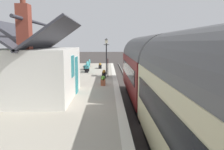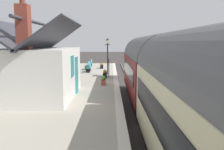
{
  "view_description": "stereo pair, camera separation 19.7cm",
  "coord_description": "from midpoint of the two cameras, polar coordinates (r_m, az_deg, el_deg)",
  "views": [
    {
      "loc": [
        -17.03,
        1.75,
        3.91
      ],
      "look_at": [
        -3.18,
        1.5,
        1.98
      ],
      "focal_mm": 37.83,
      "sensor_mm": 36.0,
      "label": 1
    },
    {
      "loc": [
        -17.03,
        1.55,
        3.91
      ],
      "look_at": [
        -3.18,
        1.5,
        1.98
      ],
      "focal_mm": 37.83,
      "sensor_mm": 36.0,
      "label": 2
    }
  ],
  "objects": [
    {
      "name": "bench_by_lamp",
      "position": [
        23.4,
        -5.35,
        1.88
      ],
      "size": [
        1.4,
        0.44,
        0.88
      ],
      "color": "teal",
      "rests_on": "platform"
    },
    {
      "name": "ground_plane",
      "position": [
        17.55,
        5.21,
        -4.97
      ],
      "size": [
        160.0,
        160.0,
        0.0
      ],
      "primitive_type": "plane",
      "color": "#383330"
    },
    {
      "name": "rail_near",
      "position": [
        17.76,
        10.43,
        -4.69
      ],
      "size": [
        52.0,
        0.08,
        0.14
      ],
      "primitive_type": "cube",
      "color": "gray",
      "rests_on": "ground"
    },
    {
      "name": "train",
      "position": [
        6.52,
        23.03,
        -7.76
      ],
      "size": [
        28.53,
        2.73,
        4.32
      ],
      "color": "black",
      "rests_on": "ground"
    },
    {
      "name": "platform",
      "position": [
        17.57,
        -8.91,
        -3.39
      ],
      "size": [
        32.0,
        6.61,
        0.98
      ],
      "primitive_type": "cube",
      "color": "#A39B8C",
      "rests_on": "ground"
    },
    {
      "name": "bench_near_building",
      "position": [
        25.55,
        -5.57,
        2.38
      ],
      "size": [
        1.42,
        0.5,
        0.88
      ],
      "color": "teal",
      "rests_on": "platform"
    },
    {
      "name": "planter_bench_left",
      "position": [
        19.7,
        -1.44,
        0.29
      ],
      "size": [
        1.04,
        0.32,
        0.65
      ],
      "color": "black",
      "rests_on": "platform"
    },
    {
      "name": "lamp_post_platform",
      "position": [
        21.29,
        -0.81,
        6.31
      ],
      "size": [
        0.32,
        0.5,
        3.29
      ],
      "color": "black",
      "rests_on": "platform"
    },
    {
      "name": "rail_far",
      "position": [
        17.56,
        5.79,
        -4.74
      ],
      "size": [
        52.0,
        0.08,
        0.14
      ],
      "primitive_type": "cube",
      "color": "gray",
      "rests_on": "ground"
    },
    {
      "name": "station_sign_board",
      "position": [
        20.3,
        -0.48,
        3.01
      ],
      "size": [
        0.96,
        0.06,
        1.57
      ],
      "color": "black",
      "rests_on": "platform"
    },
    {
      "name": "station_building",
      "position": [
        13.19,
        -17.23,
        1.07
      ],
      "size": [
        6.06,
        4.13,
        4.97
      ],
      "color": "white",
      "rests_on": "platform"
    },
    {
      "name": "planter_edge_near",
      "position": [
        16.33,
        -1.7,
        -1.32
      ],
      "size": [
        0.83,
        0.32,
        0.63
      ],
      "color": "#9E5138",
      "rests_on": "platform"
    },
    {
      "name": "bench_mid_platform",
      "position": [
        28.38,
        -5.04,
        2.94
      ],
      "size": [
        1.4,
        0.43,
        0.88
      ],
      "color": "teal",
      "rests_on": "platform"
    },
    {
      "name": "planter_edge_far",
      "position": [
        26.71,
        -2.29,
        2.27
      ],
      "size": [
        1.05,
        0.32,
        0.62
      ],
      "color": "black",
      "rests_on": "platform"
    },
    {
      "name": "platform_edge_coping",
      "position": [
        17.29,
        1.35,
        -1.8
      ],
      "size": [
        32.0,
        0.36,
        0.02
      ],
      "primitive_type": "cube",
      "color": "beige",
      "rests_on": "platform"
    }
  ]
}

